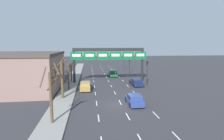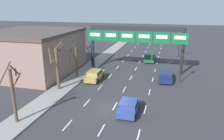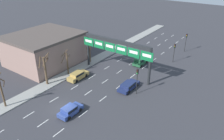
{
  "view_description": "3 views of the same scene",
  "coord_description": "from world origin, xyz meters",
  "px_view_note": "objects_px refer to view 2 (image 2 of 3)",
  "views": [
    {
      "loc": [
        -4.19,
        -22.35,
        7.89
      ],
      "look_at": [
        0.55,
        14.04,
        2.78
      ],
      "focal_mm": 28.0,
      "sensor_mm": 36.0,
      "label": 1
    },
    {
      "loc": [
        5.25,
        -20.22,
        10.68
      ],
      "look_at": [
        -0.99,
        3.45,
        3.35
      ],
      "focal_mm": 35.0,
      "sensor_mm": 36.0,
      "label": 2
    },
    {
      "loc": [
        22.41,
        -18.38,
        21.05
      ],
      "look_at": [
        2.23,
        10.17,
        3.45
      ],
      "focal_mm": 35.0,
      "sensor_mm": 36.0,
      "label": 3
    }
  ],
  "objects_px": {
    "car_blue": "(129,106)",
    "traffic_light_mid_block": "(179,36)",
    "tree_bare_third": "(13,92)",
    "tree_bare_second": "(57,65)",
    "traffic_light_near_gantry": "(180,42)",
    "suv_green": "(150,57)",
    "car_navy": "(166,76)",
    "sign_gantry": "(136,36)",
    "tree_bare_furthest": "(76,60)",
    "tree_bare_closest": "(91,53)",
    "car_gold": "(95,75)",
    "traffic_light_far_end": "(182,59)"
  },
  "relations": [
    {
      "from": "car_blue",
      "to": "traffic_light_mid_block",
      "type": "relative_size",
      "value": 0.85
    },
    {
      "from": "car_blue",
      "to": "tree_bare_furthest",
      "type": "relative_size",
      "value": 0.81
    },
    {
      "from": "suv_green",
      "to": "car_navy",
      "type": "bearing_deg",
      "value": -72.77
    },
    {
      "from": "sign_gantry",
      "to": "tree_bare_closest",
      "type": "xyz_separation_m",
      "value": [
        -8.18,
        1.45,
        -3.46
      ]
    },
    {
      "from": "traffic_light_mid_block",
      "to": "tree_bare_closest",
      "type": "height_order",
      "value": "traffic_light_mid_block"
    },
    {
      "from": "traffic_light_mid_block",
      "to": "sign_gantry",
      "type": "bearing_deg",
      "value": -109.87
    },
    {
      "from": "sign_gantry",
      "to": "car_gold",
      "type": "height_order",
      "value": "sign_gantry"
    },
    {
      "from": "traffic_light_far_end",
      "to": "tree_bare_closest",
      "type": "height_order",
      "value": "traffic_light_far_end"
    },
    {
      "from": "car_blue",
      "to": "traffic_light_near_gantry",
      "type": "xyz_separation_m",
      "value": [
        5.66,
        27.42,
        2.41
      ]
    },
    {
      "from": "tree_bare_closest",
      "to": "traffic_light_far_end",
      "type": "bearing_deg",
      "value": -19.92
    },
    {
      "from": "car_blue",
      "to": "tree_bare_third",
      "type": "xyz_separation_m",
      "value": [
        -9.8,
        -4.62,
        2.42
      ]
    },
    {
      "from": "traffic_light_near_gantry",
      "to": "tree_bare_third",
      "type": "bearing_deg",
      "value": -115.76
    },
    {
      "from": "sign_gantry",
      "to": "car_gold",
      "type": "bearing_deg",
      "value": -129.6
    },
    {
      "from": "tree_bare_second",
      "to": "suv_green",
      "type": "bearing_deg",
      "value": 60.75
    },
    {
      "from": "car_navy",
      "to": "suv_green",
      "type": "bearing_deg",
      "value": 107.23
    },
    {
      "from": "car_navy",
      "to": "car_blue",
      "type": "height_order",
      "value": "car_blue"
    },
    {
      "from": "car_navy",
      "to": "car_blue",
      "type": "relative_size",
      "value": 1.22
    },
    {
      "from": "car_gold",
      "to": "suv_green",
      "type": "height_order",
      "value": "suv_green"
    },
    {
      "from": "tree_bare_second",
      "to": "traffic_light_far_end",
      "type": "bearing_deg",
      "value": 23.83
    },
    {
      "from": "tree_bare_furthest",
      "to": "suv_green",
      "type": "bearing_deg",
      "value": 52.58
    },
    {
      "from": "car_navy",
      "to": "tree_bare_closest",
      "type": "height_order",
      "value": "tree_bare_closest"
    },
    {
      "from": "tree_bare_closest",
      "to": "tree_bare_third",
      "type": "distance_m",
      "value": 20.99
    },
    {
      "from": "traffic_light_far_end",
      "to": "tree_bare_second",
      "type": "distance_m",
      "value": 16.88
    },
    {
      "from": "sign_gantry",
      "to": "traffic_light_mid_block",
      "type": "xyz_separation_m",
      "value": [
        7.39,
        20.45,
        -2.45
      ]
    },
    {
      "from": "car_gold",
      "to": "tree_bare_third",
      "type": "bearing_deg",
      "value": -102.85
    },
    {
      "from": "suv_green",
      "to": "tree_bare_second",
      "type": "relative_size",
      "value": 0.68
    },
    {
      "from": "car_gold",
      "to": "traffic_light_mid_block",
      "type": "height_order",
      "value": "traffic_light_mid_block"
    },
    {
      "from": "traffic_light_far_end",
      "to": "sign_gantry",
      "type": "bearing_deg",
      "value": 150.13
    },
    {
      "from": "sign_gantry",
      "to": "car_blue",
      "type": "bearing_deg",
      "value": -83.35
    },
    {
      "from": "traffic_light_far_end",
      "to": "tree_bare_second",
      "type": "xyz_separation_m",
      "value": [
        -15.44,
        -6.82,
        -0.09
      ]
    },
    {
      "from": "tree_bare_second",
      "to": "tree_bare_third",
      "type": "bearing_deg",
      "value": -88.39
    },
    {
      "from": "traffic_light_mid_block",
      "to": "tree_bare_second",
      "type": "relative_size",
      "value": 0.76
    },
    {
      "from": "traffic_light_near_gantry",
      "to": "traffic_light_mid_block",
      "type": "distance_m",
      "value": 7.94
    },
    {
      "from": "tree_bare_closest",
      "to": "car_gold",
      "type": "bearing_deg",
      "value": -66.89
    },
    {
      "from": "car_navy",
      "to": "traffic_light_far_end",
      "type": "xyz_separation_m",
      "value": [
        1.99,
        -0.58,
        2.76
      ]
    },
    {
      "from": "tree_bare_closest",
      "to": "traffic_light_mid_block",
      "type": "bearing_deg",
      "value": 50.66
    },
    {
      "from": "car_blue",
      "to": "traffic_light_near_gantry",
      "type": "height_order",
      "value": "traffic_light_near_gantry"
    },
    {
      "from": "traffic_light_mid_block",
      "to": "tree_bare_furthest",
      "type": "height_order",
      "value": "tree_bare_furthest"
    },
    {
      "from": "traffic_light_near_gantry",
      "to": "tree_bare_second",
      "type": "distance_m",
      "value": 28.21
    },
    {
      "from": "car_gold",
      "to": "tree_bare_third",
      "type": "xyz_separation_m",
      "value": [
        -3.08,
        -13.49,
        2.38
      ]
    },
    {
      "from": "traffic_light_near_gantry",
      "to": "tree_bare_second",
      "type": "bearing_deg",
      "value": -123.83
    },
    {
      "from": "tree_bare_furthest",
      "to": "tree_bare_closest",
      "type": "bearing_deg",
      "value": 90.97
    },
    {
      "from": "car_gold",
      "to": "traffic_light_near_gantry",
      "type": "xyz_separation_m",
      "value": [
        12.38,
        18.54,
        2.36
      ]
    },
    {
      "from": "traffic_light_near_gantry",
      "to": "suv_green",
      "type": "bearing_deg",
      "value": -136.22
    },
    {
      "from": "car_blue",
      "to": "tree_bare_furthest",
      "type": "xyz_separation_m",
      "value": [
        -9.8,
        9.16,
        1.97
      ]
    },
    {
      "from": "suv_green",
      "to": "car_blue",
      "type": "bearing_deg",
      "value": -90.24
    },
    {
      "from": "sign_gantry",
      "to": "tree_bare_third",
      "type": "distance_m",
      "value": 21.29
    },
    {
      "from": "tree_bare_furthest",
      "to": "tree_bare_third",
      "type": "bearing_deg",
      "value": -90.02
    },
    {
      "from": "traffic_light_near_gantry",
      "to": "tree_bare_closest",
      "type": "xyz_separation_m",
      "value": [
        -15.58,
        -11.06,
        -0.78
      ]
    },
    {
      "from": "tree_bare_third",
      "to": "tree_bare_second",
      "type": "bearing_deg",
      "value": 91.61
    }
  ]
}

